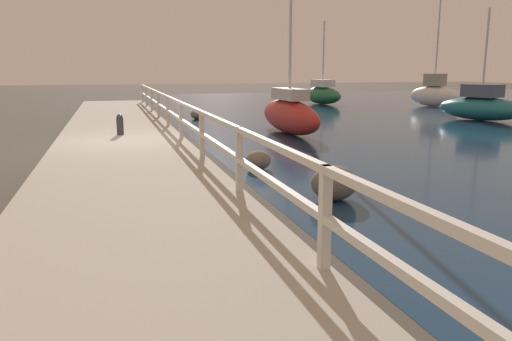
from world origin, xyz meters
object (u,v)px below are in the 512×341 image
sailboat_teal (481,106)px  sailboat_red (289,114)px  mooring_bollard (120,124)px  sailboat_white (434,93)px  sailboat_green (322,94)px

sailboat_teal → sailboat_red: bearing=170.7°
mooring_bollard → sailboat_teal: size_ratio=0.13×
mooring_bollard → sailboat_teal: (14.66, 2.44, 0.06)m
sailboat_red → sailboat_white: 15.38m
sailboat_green → sailboat_red: (-6.88, -12.91, 0.04)m
sailboat_green → sailboat_red: bearing=-126.6°
sailboat_white → sailboat_teal: 8.01m
sailboat_red → sailboat_teal: sailboat_red is taller
sailboat_white → sailboat_green: bearing=127.0°
sailboat_red → sailboat_white: sailboat_white is taller
sailboat_red → sailboat_white: bearing=36.7°
sailboat_teal → sailboat_white: bearing=46.9°
sailboat_white → sailboat_teal: sailboat_white is taller
sailboat_teal → sailboat_green: bearing=81.1°
sailboat_green → sailboat_white: bearing=-42.4°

